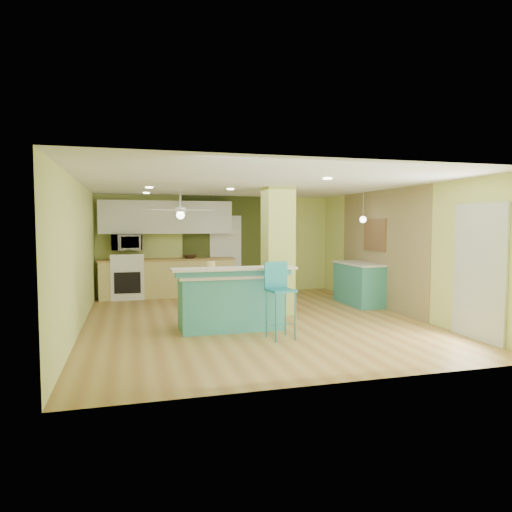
# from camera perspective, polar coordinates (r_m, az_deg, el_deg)

# --- Properties ---
(floor) EXTENTS (6.00, 7.00, 0.01)m
(floor) POSITION_cam_1_polar(r_m,az_deg,el_deg) (8.55, -0.41, -8.06)
(floor) COLOR olive
(floor) RESTS_ON ground
(ceiling) EXTENTS (6.00, 7.00, 0.01)m
(ceiling) POSITION_cam_1_polar(r_m,az_deg,el_deg) (8.39, -0.42, 8.95)
(ceiling) COLOR white
(ceiling) RESTS_ON wall_back
(wall_back) EXTENTS (6.00, 0.01, 2.50)m
(wall_back) POSITION_cam_1_polar(r_m,az_deg,el_deg) (11.79, -4.82, 1.40)
(wall_back) COLOR #D2DF77
(wall_back) RESTS_ON floor
(wall_front) EXTENTS (6.00, 0.01, 2.50)m
(wall_front) POSITION_cam_1_polar(r_m,az_deg,el_deg) (5.08, 9.85, -2.06)
(wall_front) COLOR #D2DF77
(wall_front) RESTS_ON floor
(wall_left) EXTENTS (0.01, 7.00, 2.50)m
(wall_left) POSITION_cam_1_polar(r_m,az_deg,el_deg) (8.14, -21.32, -0.02)
(wall_left) COLOR #D2DF77
(wall_left) RESTS_ON floor
(wall_right) EXTENTS (0.01, 7.00, 2.50)m
(wall_right) POSITION_cam_1_polar(r_m,az_deg,el_deg) (9.60, 17.18, 0.65)
(wall_right) COLOR #D2DF77
(wall_right) RESTS_ON floor
(wood_panel) EXTENTS (0.02, 3.40, 2.50)m
(wood_panel) POSITION_cam_1_polar(r_m,az_deg,el_deg) (10.10, 15.27, 0.84)
(wood_panel) COLOR olive
(wood_panel) RESTS_ON floor
(olive_accent) EXTENTS (2.20, 0.02, 2.50)m
(olive_accent) POSITION_cam_1_polar(r_m,az_deg,el_deg) (11.81, -3.86, 1.41)
(olive_accent) COLOR #3C461C
(olive_accent) RESTS_ON floor
(interior_door) EXTENTS (0.82, 0.05, 2.00)m
(interior_door) POSITION_cam_1_polar(r_m,az_deg,el_deg) (11.80, -3.82, 0.20)
(interior_door) COLOR white
(interior_door) RESTS_ON floor
(french_door) EXTENTS (0.04, 1.08, 2.10)m
(french_door) POSITION_cam_1_polar(r_m,az_deg,el_deg) (7.76, 26.10, -1.82)
(french_door) COLOR silver
(french_door) RESTS_ON floor
(column) EXTENTS (0.55, 0.55, 2.50)m
(column) POSITION_cam_1_polar(r_m,az_deg,el_deg) (9.04, 2.74, 0.63)
(column) COLOR #B2C259
(column) RESTS_ON floor
(kitchen_run) EXTENTS (3.25, 0.63, 0.94)m
(kitchen_run) POSITION_cam_1_polar(r_m,az_deg,el_deg) (11.39, -10.97, -2.68)
(kitchen_run) COLOR #D5C26F
(kitchen_run) RESTS_ON floor
(stove) EXTENTS (0.76, 0.66, 1.08)m
(stove) POSITION_cam_1_polar(r_m,az_deg,el_deg) (11.34, -15.76, -2.84)
(stove) COLOR white
(stove) RESTS_ON floor
(upper_cabinets) EXTENTS (3.20, 0.34, 0.80)m
(upper_cabinets) POSITION_cam_1_polar(r_m,az_deg,el_deg) (11.43, -11.11, 4.77)
(upper_cabinets) COLOR white
(upper_cabinets) RESTS_ON wall_back
(microwave) EXTENTS (0.70, 0.48, 0.39)m
(microwave) POSITION_cam_1_polar(r_m,az_deg,el_deg) (11.29, -15.84, 1.66)
(microwave) COLOR white
(microwave) RESTS_ON wall_back
(ceiling_fan) EXTENTS (1.41, 1.41, 0.61)m
(ceiling_fan) POSITION_cam_1_polar(r_m,az_deg,el_deg) (10.14, -9.43, 5.62)
(ceiling_fan) COLOR white
(ceiling_fan) RESTS_ON ceiling
(pendant_lamp) EXTENTS (0.14, 0.14, 0.69)m
(pendant_lamp) POSITION_cam_1_polar(r_m,az_deg,el_deg) (10.05, 13.24, 4.48)
(pendant_lamp) COLOR silver
(pendant_lamp) RESTS_ON ceiling
(wall_decor) EXTENTS (0.03, 0.90, 0.70)m
(wall_decor) POSITION_cam_1_polar(r_m,az_deg,el_deg) (10.25, 14.62, 2.58)
(wall_decor) COLOR brown
(wall_decor) RESTS_ON wood_panel
(peninsula) EXTENTS (2.03, 1.09, 1.08)m
(peninsula) POSITION_cam_1_polar(r_m,az_deg,el_deg) (7.81, -3.29, -5.43)
(peninsula) COLOR teal
(peninsula) RESTS_ON floor
(bar_stool) EXTENTS (0.44, 0.44, 1.19)m
(bar_stool) POSITION_cam_1_polar(r_m,az_deg,el_deg) (7.14, 2.85, -3.94)
(bar_stool) COLOR teal
(bar_stool) RESTS_ON floor
(side_counter) EXTENTS (0.61, 1.44, 0.93)m
(side_counter) POSITION_cam_1_polar(r_m,az_deg,el_deg) (10.38, 12.69, -3.37)
(side_counter) COLOR teal
(side_counter) RESTS_ON floor
(fruit_bowl) EXTENTS (0.37, 0.37, 0.08)m
(fruit_bowl) POSITION_cam_1_polar(r_m,az_deg,el_deg) (11.36, -8.28, -0.08)
(fruit_bowl) COLOR #331F14
(fruit_bowl) RESTS_ON kitchen_run
(canister) EXTENTS (0.14, 0.14, 0.19)m
(canister) POSITION_cam_1_polar(r_m,az_deg,el_deg) (7.94, -5.63, -1.40)
(canister) COLOR yellow
(canister) RESTS_ON peninsula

